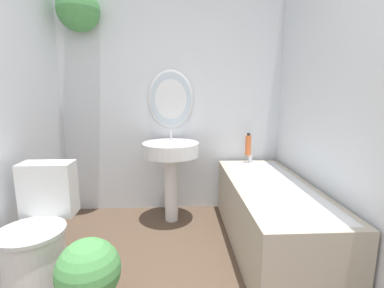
# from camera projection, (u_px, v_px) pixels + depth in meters

# --- Properties ---
(wall_back) EXTENTS (2.36, 0.39, 2.40)m
(wall_back) POSITION_uv_depth(u_px,v_px,m) (160.00, 85.00, 2.82)
(wall_back) COLOR silver
(wall_back) RESTS_ON ground_plane
(wall_right) EXTENTS (0.06, 2.51, 2.40)m
(wall_right) POSITION_uv_depth(u_px,v_px,m) (354.00, 100.00, 1.73)
(wall_right) COLOR silver
(wall_right) RESTS_ON ground_plane
(toilet) EXTENTS (0.41, 0.57, 0.77)m
(toilet) POSITION_uv_depth(u_px,v_px,m) (39.00, 238.00, 1.80)
(toilet) COLOR white
(toilet) RESTS_ON ground_plane
(pedestal_sink) EXTENTS (0.53, 0.53, 0.88)m
(pedestal_sink) POSITION_uv_depth(u_px,v_px,m) (171.00, 159.00, 2.65)
(pedestal_sink) COLOR white
(pedestal_sink) RESTS_ON ground_plane
(bathtub) EXTENTS (0.62, 1.56, 0.61)m
(bathtub) POSITION_uv_depth(u_px,v_px,m) (270.00, 214.00, 2.24)
(bathtub) COLOR #B2A893
(bathtub) RESTS_ON ground_plane
(shampoo_bottle) EXTENTS (0.06, 0.06, 0.23)m
(shampoo_bottle) POSITION_uv_depth(u_px,v_px,m) (248.00, 145.00, 2.84)
(shampoo_bottle) COLOR #DB6633
(shampoo_bottle) RESTS_ON bathtub
(potted_plant) EXTENTS (0.35, 0.35, 0.47)m
(potted_plant) POSITION_uv_depth(u_px,v_px,m) (89.00, 275.00, 1.50)
(potted_plant) COLOR #47474C
(potted_plant) RESTS_ON ground_plane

